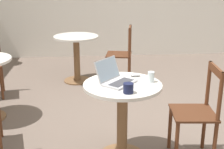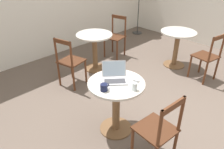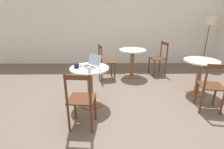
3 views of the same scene
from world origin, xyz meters
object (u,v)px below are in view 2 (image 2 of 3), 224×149
Objects in this scene: chair_far_right at (116,37)px; mouse at (136,80)px; cafe_table_mid at (177,42)px; chair_near_front at (158,132)px; mug at (104,87)px; cafe_table_near at (116,97)px; chair_mid_front at (207,57)px; laptop at (114,77)px; drinking_glass at (135,86)px; cafe_table_far at (95,45)px; chair_far_left at (70,62)px.

chair_far_right is 2.44m from mouse.
cafe_table_mid is 2.19m from mouse.
chair_near_front is 7.45× the size of mug.
chair_far_right is 9.16× the size of mouse.
chair_near_front reaches higher than mug.
cafe_table_near is 2.17m from chair_mid_front.
chair_near_front and chair_mid_front have the same top height.
cafe_table_near is at bearing 5.32° from mug.
laptop is 0.32m from drinking_glass.
chair_far_right reaches higher than mouse.
mug is at bearing -168.86° from cafe_table_mid.
chair_far_right reaches higher than drinking_glass.
cafe_table_mid and cafe_table_far have the same top height.
laptop is at bearing 129.79° from mouse.
chair_far_right is 9.53× the size of drinking_glass.
cafe_table_near is 1.00× the size of cafe_table_mid.
chair_far_left is 1.69m from drinking_glass.
drinking_glass reaches higher than mug.
cafe_table_near is 1.40m from chair_far_left.
laptop reaches higher than mouse.
cafe_table_near is at bearing -168.30° from cafe_table_mid.
chair_mid_front is 9.16× the size of mouse.
drinking_glass is at bearing -179.33° from chair_mid_front.
cafe_table_mid is at bearing -39.42° from cafe_table_far.
laptop is 4.22× the size of drinking_glass.
cafe_table_mid is 6.13× the size of mug.
mug is at bearing -174.68° from cafe_table_near.
chair_mid_front is 2.00m from chair_far_right.
mug reaches higher than cafe_table_near.
laptop reaches higher than chair_far_left.
chair_near_front and chair_far_right have the same top height.
chair_far_left is at bearing 156.10° from cafe_table_mid.
laptop reaches higher than chair_far_right.
chair_far_left is 9.53× the size of drinking_glass.
chair_near_front is 0.68m from mouse.
cafe_table_mid is at bearing 10.35° from laptop.
cafe_table_near is at bearing -115.79° from laptop.
chair_near_front is at bearing -153.58° from cafe_table_mid.
cafe_table_near and cafe_table_mid have the same top height.
cafe_table_near is 7.84× the size of drinking_glass.
chair_far_left is 9.16× the size of mouse.
laptop is (0.03, 0.06, 0.27)m from cafe_table_near.
drinking_glass is (-0.95, -1.81, 0.27)m from cafe_table_far.
cafe_table_near is 0.82× the size of chair_far_left.
cafe_table_mid is 2.31m from laptop.
cafe_table_mid is at bearing 11.70° from cafe_table_near.
chair_mid_front is at bearing -5.21° from mug.
chair_near_front is 1.00× the size of chair_far_left.
drinking_glass is (-2.26, -0.74, 0.27)m from cafe_table_mid.
cafe_table_far is 7.54× the size of mouse.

